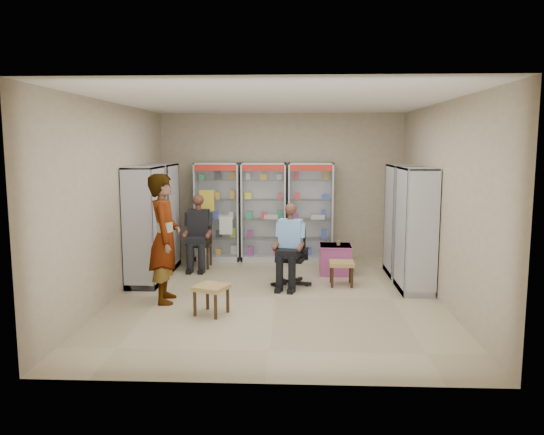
{
  "coord_description": "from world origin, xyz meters",
  "views": [
    {
      "loc": [
        0.29,
        -7.99,
        2.36
      ],
      "look_at": [
        -0.09,
        0.7,
        1.16
      ],
      "focal_mm": 35.0,
      "sensor_mm": 36.0,
      "label": 1
    }
  ],
  "objects_px": {
    "seated_shopkeeper": "(291,247)",
    "pink_trunk": "(335,259)",
    "cabinet_right_far": "(402,220)",
    "cabinet_back_right": "(310,212)",
    "woven_stool_b": "(211,300)",
    "cabinet_right_near": "(416,230)",
    "wooden_chair": "(200,243)",
    "woven_stool_a": "(341,273)",
    "cabinet_left_near": "(145,226)",
    "cabinet_left_far": "(162,217)",
    "office_chair": "(291,255)",
    "cabinet_back_mid": "(264,212)",
    "cabinet_back_left": "(218,212)",
    "standing_man": "(165,238)"
  },
  "relations": [
    {
      "from": "cabinet_back_right",
      "to": "cabinet_right_near",
      "type": "distance_m",
      "value": 2.76
    },
    {
      "from": "office_chair",
      "to": "woven_stool_a",
      "type": "distance_m",
      "value": 0.91
    },
    {
      "from": "office_chair",
      "to": "cabinet_left_near",
      "type": "bearing_deg",
      "value": -166.11
    },
    {
      "from": "cabinet_right_near",
      "to": "wooden_chair",
      "type": "relative_size",
      "value": 2.13
    },
    {
      "from": "wooden_chair",
      "to": "woven_stool_b",
      "type": "distance_m",
      "value": 2.94
    },
    {
      "from": "cabinet_back_left",
      "to": "seated_shopkeeper",
      "type": "height_order",
      "value": "cabinet_back_left"
    },
    {
      "from": "wooden_chair",
      "to": "office_chair",
      "type": "xyz_separation_m",
      "value": [
        1.77,
        -1.24,
        0.05
      ]
    },
    {
      "from": "cabinet_right_far",
      "to": "cabinet_back_right",
      "type": "bearing_deg",
      "value": 55.27
    },
    {
      "from": "wooden_chair",
      "to": "woven_stool_a",
      "type": "height_order",
      "value": "wooden_chair"
    },
    {
      "from": "cabinet_back_left",
      "to": "woven_stool_b",
      "type": "bearing_deg",
      "value": -83.22
    },
    {
      "from": "cabinet_right_far",
      "to": "woven_stool_b",
      "type": "xyz_separation_m",
      "value": [
        -3.1,
        -2.45,
        -0.79
      ]
    },
    {
      "from": "cabinet_right_near",
      "to": "cabinet_left_far",
      "type": "relative_size",
      "value": 1.0
    },
    {
      "from": "cabinet_left_near",
      "to": "seated_shopkeeper",
      "type": "distance_m",
      "value": 2.48
    },
    {
      "from": "pink_trunk",
      "to": "cabinet_left_near",
      "type": "bearing_deg",
      "value": -164.83
    },
    {
      "from": "wooden_chair",
      "to": "standing_man",
      "type": "relative_size",
      "value": 0.48
    },
    {
      "from": "woven_stool_b",
      "to": "cabinet_right_near",
      "type": "bearing_deg",
      "value": 23.46
    },
    {
      "from": "pink_trunk",
      "to": "cabinet_right_far",
      "type": "bearing_deg",
      "value": 0.74
    },
    {
      "from": "pink_trunk",
      "to": "woven_stool_b",
      "type": "height_order",
      "value": "pink_trunk"
    },
    {
      "from": "cabinet_right_near",
      "to": "wooden_chair",
      "type": "bearing_deg",
      "value": 68.36
    },
    {
      "from": "office_chair",
      "to": "pink_trunk",
      "type": "relative_size",
      "value": 1.84
    },
    {
      "from": "cabinet_back_right",
      "to": "woven_stool_a",
      "type": "relative_size",
      "value": 4.9
    },
    {
      "from": "pink_trunk",
      "to": "office_chair",
      "type": "bearing_deg",
      "value": -134.52
    },
    {
      "from": "cabinet_back_left",
      "to": "cabinet_back_right",
      "type": "distance_m",
      "value": 1.9
    },
    {
      "from": "cabinet_left_near",
      "to": "cabinet_left_far",
      "type": "bearing_deg",
      "value": 180.0
    },
    {
      "from": "wooden_chair",
      "to": "woven_stool_a",
      "type": "relative_size",
      "value": 2.31
    },
    {
      "from": "cabinet_back_left",
      "to": "cabinet_left_far",
      "type": "xyz_separation_m",
      "value": [
        -0.93,
        -0.93,
        0.0
      ]
    },
    {
      "from": "woven_stool_b",
      "to": "cabinet_left_far",
      "type": "bearing_deg",
      "value": 117.12
    },
    {
      "from": "cabinet_back_mid",
      "to": "cabinet_right_far",
      "type": "height_order",
      "value": "same"
    },
    {
      "from": "cabinet_left_far",
      "to": "pink_trunk",
      "type": "xyz_separation_m",
      "value": [
        3.26,
        -0.22,
        -0.73
      ]
    },
    {
      "from": "seated_shopkeeper",
      "to": "cabinet_back_mid",
      "type": "bearing_deg",
      "value": 118.28
    },
    {
      "from": "seated_shopkeeper",
      "to": "pink_trunk",
      "type": "relative_size",
      "value": 2.35
    },
    {
      "from": "cabinet_right_far",
      "to": "seated_shopkeeper",
      "type": "bearing_deg",
      "value": 113.89
    },
    {
      "from": "cabinet_back_right",
      "to": "cabinet_right_far",
      "type": "relative_size",
      "value": 1.0
    },
    {
      "from": "cabinet_right_near",
      "to": "woven_stool_b",
      "type": "distance_m",
      "value": 3.48
    },
    {
      "from": "office_chair",
      "to": "cabinet_back_right",
      "type": "bearing_deg",
      "value": 91.61
    },
    {
      "from": "seated_shopkeeper",
      "to": "standing_man",
      "type": "relative_size",
      "value": 0.68
    },
    {
      "from": "woven_stool_b",
      "to": "cabinet_back_right",
      "type": "bearing_deg",
      "value": 67.6
    },
    {
      "from": "seated_shopkeeper",
      "to": "pink_trunk",
      "type": "bearing_deg",
      "value": 59.64
    },
    {
      "from": "pink_trunk",
      "to": "woven_stool_b",
      "type": "xyz_separation_m",
      "value": [
        -1.91,
        -2.43,
        -0.06
      ]
    },
    {
      "from": "cabinet_left_near",
      "to": "seated_shopkeeper",
      "type": "height_order",
      "value": "cabinet_left_near"
    },
    {
      "from": "cabinet_back_left",
      "to": "standing_man",
      "type": "distance_m",
      "value": 3.01
    },
    {
      "from": "wooden_chair",
      "to": "office_chair",
      "type": "bearing_deg",
      "value": -34.98
    },
    {
      "from": "seated_shopkeeper",
      "to": "woven_stool_a",
      "type": "distance_m",
      "value": 0.97
    },
    {
      "from": "cabinet_right_near",
      "to": "pink_trunk",
      "type": "height_order",
      "value": "cabinet_right_near"
    },
    {
      "from": "cabinet_left_near",
      "to": "woven_stool_b",
      "type": "bearing_deg",
      "value": 41.22
    },
    {
      "from": "cabinet_back_left",
      "to": "woven_stool_a",
      "type": "relative_size",
      "value": 4.9
    },
    {
      "from": "woven_stool_a",
      "to": "woven_stool_b",
      "type": "bearing_deg",
      "value": -140.13
    },
    {
      "from": "pink_trunk",
      "to": "cabinet_back_mid",
      "type": "bearing_deg",
      "value": 140.35
    },
    {
      "from": "office_chair",
      "to": "pink_trunk",
      "type": "xyz_separation_m",
      "value": [
        0.81,
        0.82,
        -0.25
      ]
    },
    {
      "from": "cabinet_right_near",
      "to": "woven_stool_b",
      "type": "relative_size",
      "value": 4.8
    }
  ]
}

